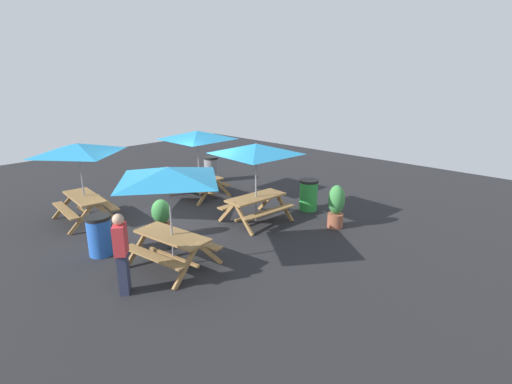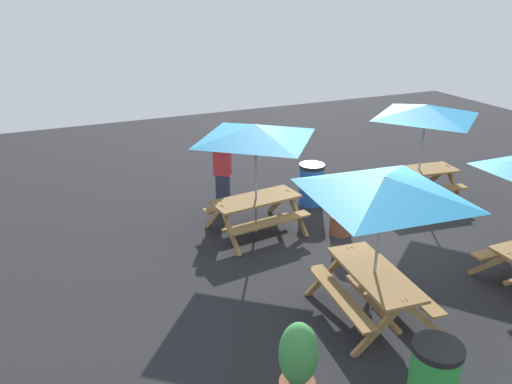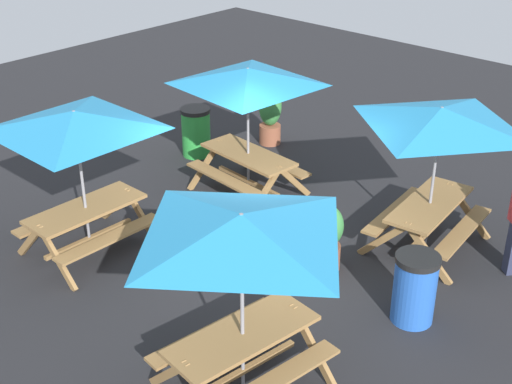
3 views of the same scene
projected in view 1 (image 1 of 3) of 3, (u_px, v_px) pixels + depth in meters
The scene contains 11 objects.
ground_plane at pixel (178, 223), 11.53m from camera, with size 24.00×24.00×0.00m, color #232326.
picnic_table_0 at pixel (198, 140), 13.42m from camera, with size 2.83×2.83×2.34m.
picnic_table_1 at pixel (256, 155), 11.10m from camera, with size 2.82×2.82×2.34m.
picnic_table_2 at pixel (168, 181), 8.45m from camera, with size 2.22×2.22×2.34m.
picnic_table_3 at pixel (79, 154), 11.14m from camera, with size 2.24×2.24×2.34m.
trash_bin_green at pixel (308, 195), 12.52m from camera, with size 0.59×0.59×0.98m.
trash_bin_gray at pixel (211, 169), 15.80m from camera, with size 0.59×0.59×0.98m.
trash_bin_blue at pixel (100, 235), 9.46m from camera, with size 0.59×0.59×0.98m.
potted_plant_0 at pixel (161, 218), 10.43m from camera, with size 0.49×0.49×1.04m.
potted_plant_1 at pixel (336, 206), 11.08m from camera, with size 0.46×0.46×1.23m.
person_standing at pixel (122, 252), 7.69m from camera, with size 0.42×0.40×1.67m.
Camera 1 is at (-8.96, 6.36, 4.25)m, focal length 28.00 mm.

